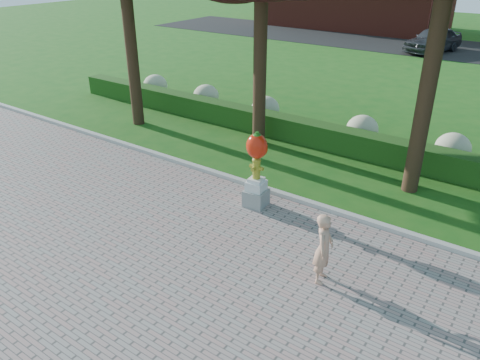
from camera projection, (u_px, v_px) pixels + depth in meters
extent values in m
plane|color=#195515|center=(191.00, 237.00, 11.19)|extent=(100.00, 100.00, 0.00)
cube|color=gray|center=(42.00, 338.00, 8.26)|extent=(40.00, 14.00, 0.04)
cube|color=#ADADA5|center=(259.00, 187.00, 13.35)|extent=(40.00, 0.18, 0.15)
cube|color=#164112|center=(323.00, 136.00, 16.13)|extent=(24.00, 0.70, 0.80)
ellipsoid|color=#C2C194|center=(155.00, 85.00, 21.45)|extent=(1.10, 1.10, 0.99)
ellipsoid|color=#C2C194|center=(206.00, 96.00, 19.90)|extent=(1.10, 1.10, 0.99)
ellipsoid|color=#C2C194|center=(265.00, 109.00, 18.34)|extent=(1.10, 1.10, 0.99)
ellipsoid|color=#C2C194|center=(362.00, 129.00, 16.27)|extent=(1.10, 1.10, 0.99)
ellipsoid|color=#C2C194|center=(453.00, 148.00, 14.72)|extent=(1.10, 1.10, 0.99)
cube|color=black|center=(462.00, 50.00, 31.63)|extent=(50.00, 8.00, 0.02)
cylinder|color=black|center=(130.00, 35.00, 16.97)|extent=(0.44, 0.44, 6.72)
cylinder|color=black|center=(260.00, 55.00, 15.24)|extent=(0.44, 0.44, 6.16)
cylinder|color=black|center=(432.00, 62.00, 11.77)|extent=(0.44, 0.44, 7.28)
cube|color=gray|center=(256.00, 197.00, 12.42)|extent=(0.61, 0.61, 0.45)
cube|color=silver|center=(256.00, 186.00, 12.27)|extent=(0.49, 0.49, 0.25)
cube|color=silver|center=(256.00, 180.00, 12.19)|extent=(0.39, 0.39, 0.09)
cylinder|color=olive|center=(256.00, 169.00, 12.06)|extent=(0.20, 0.20, 0.51)
ellipsoid|color=olive|center=(257.00, 160.00, 11.94)|extent=(0.24, 0.24, 0.16)
cylinder|color=olive|center=(252.00, 166.00, 12.11)|extent=(0.11, 0.10, 0.10)
cylinder|color=olive|center=(261.00, 169.00, 11.96)|extent=(0.11, 0.10, 0.10)
cylinder|color=olive|center=(254.00, 169.00, 11.93)|extent=(0.11, 0.11, 0.11)
cylinder|color=olive|center=(257.00, 158.00, 11.91)|extent=(0.07, 0.07, 0.05)
ellipsoid|color=red|center=(257.00, 146.00, 11.77)|extent=(0.57, 0.51, 0.66)
ellipsoid|color=red|center=(251.00, 145.00, 11.86)|extent=(0.28, 0.28, 0.42)
ellipsoid|color=red|center=(262.00, 148.00, 11.69)|extent=(0.28, 0.28, 0.42)
cylinder|color=#1D6016|center=(257.00, 134.00, 11.62)|extent=(0.09, 0.09, 0.11)
ellipsoid|color=#1D6016|center=(257.00, 135.00, 11.64)|extent=(0.22, 0.22, 0.07)
imported|color=tan|center=(324.00, 248.00, 9.37)|extent=(0.49, 0.63, 1.54)
imported|color=#38393E|center=(433.00, 40.00, 30.69)|extent=(3.14, 4.98, 1.58)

